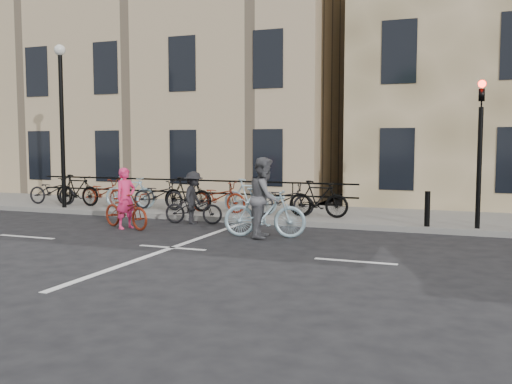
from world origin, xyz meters
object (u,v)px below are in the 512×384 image
(traffic_light, at_px, (480,136))
(cyclist_grey, at_px, (265,205))
(cyclist_pink, at_px, (126,207))
(cyclist_dark, at_px, (194,203))
(lamp_post, at_px, (61,105))

(traffic_light, xyz_separation_m, cyclist_grey, (-4.79, -2.33, -1.67))
(cyclist_pink, relative_size, cyclist_grey, 0.93)
(traffic_light, height_order, cyclist_dark, traffic_light)
(cyclist_grey, bearing_deg, traffic_light, -74.18)
(traffic_light, height_order, lamp_post, lamp_post)
(traffic_light, bearing_deg, cyclist_dark, -173.39)
(cyclist_dark, bearing_deg, lamp_post, 70.75)
(cyclist_grey, height_order, cyclist_dark, cyclist_grey)
(traffic_light, xyz_separation_m, cyclist_dark, (-7.46, -0.86, -1.87))
(traffic_light, xyz_separation_m, lamp_post, (-12.70, 0.06, 1.04))
(traffic_light, distance_m, lamp_post, 12.74)
(traffic_light, height_order, cyclist_pink, traffic_light)
(cyclist_pink, bearing_deg, traffic_light, -54.71)
(lamp_post, height_order, cyclist_dark, lamp_post)
(cyclist_pink, xyz_separation_m, cyclist_dark, (1.27, 1.43, 0.02))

